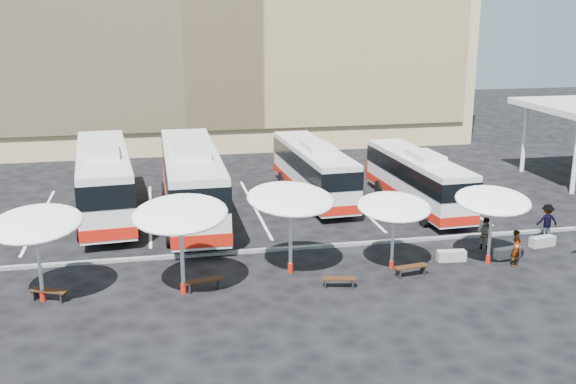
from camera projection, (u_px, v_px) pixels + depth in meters
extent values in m
plane|color=black|center=(280.00, 254.00, 31.85)|extent=(120.00, 120.00, 0.00)
cylinder|color=silver|center=(576.00, 156.00, 41.63)|extent=(0.30, 0.30, 4.80)
cylinder|color=silver|center=(525.00, 138.00, 47.31)|extent=(0.30, 0.30, 4.80)
cube|color=black|center=(278.00, 249.00, 32.30)|extent=(34.00, 0.25, 0.15)
cube|color=white|center=(39.00, 219.00, 37.13)|extent=(0.15, 12.00, 0.01)
cube|color=white|center=(150.00, 213.00, 38.27)|extent=(0.15, 12.00, 0.01)
cube|color=white|center=(254.00, 207.00, 39.41)|extent=(0.15, 12.00, 0.01)
cube|color=white|center=(353.00, 201.00, 40.55)|extent=(0.15, 12.00, 0.01)
cube|color=white|center=(446.00, 196.00, 41.69)|extent=(0.15, 12.00, 0.01)
cube|color=silver|center=(104.00, 179.00, 37.43)|extent=(3.70, 12.98, 3.20)
cube|color=black|center=(103.00, 168.00, 37.26)|extent=(3.77, 13.05, 1.17)
cube|color=#B6190D|center=(105.00, 199.00, 37.74)|extent=(3.77, 13.05, 0.59)
cube|color=#B6190D|center=(103.00, 167.00, 43.57)|extent=(2.74, 0.43, 1.49)
cube|color=silver|center=(102.00, 151.00, 35.96)|extent=(1.96, 3.33, 0.43)
cylinder|color=black|center=(82.00, 190.00, 40.94)|extent=(0.46, 1.09, 1.07)
cylinder|color=black|center=(127.00, 187.00, 41.65)|extent=(0.46, 1.09, 1.07)
cylinder|color=black|center=(80.00, 231.00, 33.52)|extent=(0.46, 1.09, 1.07)
cylinder|color=black|center=(135.00, 226.00, 34.24)|extent=(0.46, 1.09, 1.07)
cube|color=silver|center=(191.00, 180.00, 36.78)|extent=(2.83, 13.37, 3.34)
cube|color=black|center=(191.00, 168.00, 36.60)|extent=(2.90, 13.44, 1.22)
cube|color=#B6190D|center=(192.00, 202.00, 37.10)|extent=(2.90, 13.44, 0.61)
cube|color=#B6190D|center=(185.00, 168.00, 43.31)|extent=(2.85, 0.23, 1.56)
cube|color=silver|center=(192.00, 150.00, 35.23)|extent=(1.79, 3.35, 0.45)
cylinder|color=black|center=(165.00, 192.00, 40.62)|extent=(0.39, 1.12, 1.11)
cylinder|color=black|center=(211.00, 189.00, 41.16)|extent=(0.39, 1.12, 1.11)
cylinder|color=black|center=(170.00, 236.00, 32.73)|extent=(0.39, 1.12, 1.11)
cylinder|color=black|center=(227.00, 232.00, 33.26)|extent=(0.39, 1.12, 1.11)
cube|color=silver|center=(313.00, 169.00, 40.92)|extent=(2.86, 11.15, 2.76)
cube|color=black|center=(313.00, 160.00, 40.77)|extent=(2.92, 11.20, 1.01)
cube|color=#B6190D|center=(313.00, 185.00, 41.18)|extent=(2.92, 11.20, 0.51)
cube|color=#B6190D|center=(290.00, 161.00, 46.26)|extent=(2.36, 0.30, 1.29)
cube|color=silver|center=(318.00, 147.00, 39.64)|extent=(1.61, 2.83, 0.37)
cylinder|color=black|center=(282.00, 179.00, 44.00)|extent=(0.37, 0.94, 0.92)
cylinder|color=black|center=(316.00, 177.00, 44.55)|extent=(0.37, 0.94, 0.92)
cylinder|color=black|center=(312.00, 208.00, 37.55)|extent=(0.37, 0.94, 0.92)
cylinder|color=black|center=(351.00, 205.00, 38.10)|extent=(0.37, 0.94, 0.92)
cube|color=silver|center=(417.00, 178.00, 39.02)|extent=(2.67, 10.68, 2.65)
cube|color=black|center=(418.00, 169.00, 38.88)|extent=(2.73, 10.73, 0.97)
cube|color=#B6190D|center=(416.00, 194.00, 39.28)|extent=(2.73, 10.73, 0.49)
cube|color=#B6190D|center=(383.00, 169.00, 44.16)|extent=(2.27, 0.28, 1.24)
cube|color=silver|center=(425.00, 156.00, 37.80)|extent=(1.53, 2.71, 0.35)
cylinder|color=black|center=(379.00, 187.00, 42.00)|extent=(0.35, 0.90, 0.88)
cylinder|color=black|center=(412.00, 185.00, 42.51)|extent=(0.35, 0.90, 0.88)
cylinder|color=black|center=(425.00, 218.00, 35.80)|extent=(0.35, 0.90, 0.88)
cylinder|color=black|center=(463.00, 215.00, 36.31)|extent=(0.35, 0.90, 0.88)
cylinder|color=silver|center=(39.00, 263.00, 26.37)|extent=(0.18, 0.18, 3.18)
cylinder|color=#B6190D|center=(43.00, 296.00, 26.73)|extent=(0.28, 0.28, 0.42)
ellipsoid|color=white|center=(35.00, 224.00, 25.93)|extent=(4.31, 4.35, 1.09)
cylinder|color=silver|center=(182.00, 255.00, 27.04)|extent=(0.19, 0.19, 3.36)
cylinder|color=#B6190D|center=(184.00, 288.00, 27.43)|extent=(0.31, 0.31, 0.45)
ellipsoid|color=white|center=(180.00, 214.00, 26.58)|extent=(4.74, 4.77, 1.15)
cylinder|color=silver|center=(290.00, 237.00, 29.22)|extent=(0.19, 0.19, 3.33)
cylinder|color=#B6190D|center=(290.00, 268.00, 29.60)|extent=(0.30, 0.30, 0.44)
ellipsoid|color=white|center=(291.00, 199.00, 28.77)|extent=(4.68, 4.71, 1.14)
cylinder|color=silver|center=(393.00, 239.00, 29.72)|extent=(0.14, 0.14, 2.85)
cylinder|color=#B6190D|center=(392.00, 265.00, 30.04)|extent=(0.22, 0.22, 0.38)
ellipsoid|color=white|center=(394.00, 207.00, 29.33)|extent=(3.45, 3.49, 0.98)
cylinder|color=silver|center=(490.00, 233.00, 30.35)|extent=(0.16, 0.16, 2.94)
cylinder|color=#B6190D|center=(488.00, 259.00, 30.68)|extent=(0.25, 0.25, 0.39)
ellipsoid|color=white|center=(493.00, 200.00, 29.94)|extent=(3.85, 3.88, 1.01)
cube|color=black|center=(49.00, 291.00, 26.68)|extent=(1.55, 0.98, 0.06)
cube|color=black|center=(36.00, 295.00, 26.87)|extent=(0.21, 0.38, 0.40)
cube|color=black|center=(63.00, 297.00, 26.62)|extent=(0.21, 0.38, 0.40)
cube|color=black|center=(203.00, 280.00, 27.65)|extent=(1.61, 0.67, 0.06)
cube|color=black|center=(189.00, 288.00, 27.49)|extent=(0.13, 0.40, 0.42)
cube|color=black|center=(218.00, 284.00, 27.93)|extent=(0.13, 0.40, 0.42)
cube|color=black|center=(339.00, 279.00, 27.94)|extent=(1.47, 0.67, 0.06)
cube|color=black|center=(325.00, 283.00, 28.01)|extent=(0.13, 0.36, 0.38)
cube|color=black|center=(353.00, 283.00, 27.99)|extent=(0.13, 0.36, 0.38)
cube|color=black|center=(411.00, 267.00, 29.15)|extent=(1.58, 0.64, 0.06)
cube|color=black|center=(398.00, 273.00, 29.01)|extent=(0.12, 0.39, 0.41)
cube|color=black|center=(423.00, 270.00, 29.42)|extent=(0.12, 0.39, 0.41)
cube|color=gray|center=(451.00, 256.00, 30.96)|extent=(1.35, 0.55, 0.49)
cube|color=gray|center=(507.00, 253.00, 31.36)|extent=(1.29, 0.60, 0.47)
cube|color=gray|center=(542.00, 241.00, 32.86)|extent=(1.37, 0.66, 0.49)
imported|color=black|center=(516.00, 248.00, 30.20)|extent=(0.73, 0.67, 1.68)
imported|color=black|center=(485.00, 233.00, 32.37)|extent=(0.95, 0.98, 1.59)
imported|color=black|center=(547.00, 221.00, 33.99)|extent=(1.19, 0.78, 1.73)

